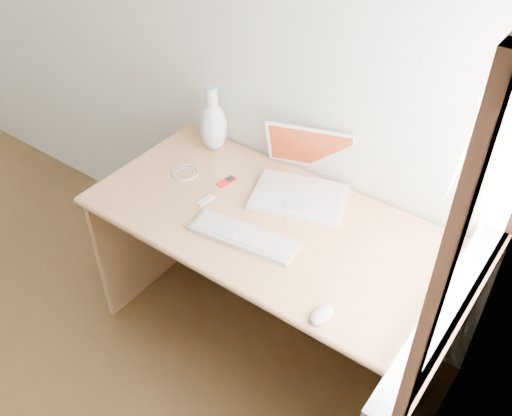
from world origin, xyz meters
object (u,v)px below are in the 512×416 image
Objects in this scene: external_keyboard at (244,236)px; laptop at (307,181)px; desk at (278,246)px; vase at (213,125)px.

laptop is at bearing 75.76° from external_keyboard.
desk is 3.29× the size of external_keyboard.
external_keyboard is 1.37× the size of vase.
vase reaches higher than laptop.
external_keyboard is (-0.00, -0.23, 0.22)m from desk.
external_keyboard is at bearing -40.49° from vase.
desk is 4.53× the size of vase.
external_keyboard reaches higher than desk.
vase reaches higher than desk.
desk is 0.61m from vase.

